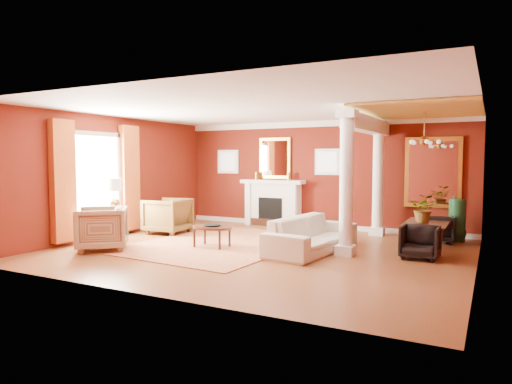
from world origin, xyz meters
The scene contains 27 objects.
ground centered at (0.00, 0.00, 0.00)m, with size 8.00×8.00×0.00m, color brown.
room_shell centered at (0.00, 0.00, 2.02)m, with size 8.04×7.04×2.92m.
fireplace centered at (-1.30, 3.32, 0.65)m, with size 1.85×0.42×1.29m.
overmantel_mirror centered at (-1.30, 3.45, 1.90)m, with size 0.95×0.07×1.15m.
flank_window_left centered at (-2.85, 3.46, 1.80)m, with size 0.70×0.07×0.70m.
flank_window_right centered at (0.25, 3.46, 1.80)m, with size 0.70×0.07×0.70m.
left_window centered at (-3.89, -0.60, 1.42)m, with size 0.21×2.55×2.60m.
column_front centered at (1.70, 0.30, 1.43)m, with size 0.36×0.36×2.80m.
column_back centered at (1.70, 3.00, 1.43)m, with size 0.36×0.36×2.80m.
header_beam centered at (1.70, 1.90, 2.62)m, with size 0.30×3.20×0.32m, color white.
amber_ceiling centered at (2.85, 1.75, 2.87)m, with size 2.30×3.40×0.04m, color gold.
dining_mirror centered at (2.90, 3.45, 1.55)m, with size 1.30×0.07×1.70m.
chandelier centered at (2.90, 1.80, 2.25)m, with size 0.60×0.62×0.75m.
crown_trim centered at (0.00, 3.46, 2.82)m, with size 8.00×0.08×0.16m, color white.
base_trim centered at (0.00, 3.46, 0.06)m, with size 8.00×0.08×0.12m, color white.
rug centered at (-1.07, 0.23, 0.01)m, with size 3.24×4.32×0.02m, color maroon.
sofa centered at (1.01, 0.30, 0.47)m, with size 2.43×0.71×0.95m, color beige.
armchair_leopard centered at (-3.05, 0.83, 0.49)m, with size 0.96×0.90×0.98m, color black.
armchair_stripe centered at (-2.89, -1.50, 0.49)m, with size 0.96×0.89×0.98m, color tan.
coffee_table centered at (-1.04, -0.22, 0.41)m, with size 0.90×0.90×0.46m.
coffee_book centered at (-1.05, -0.21, 0.56)m, with size 0.16×0.02×0.22m, color black.
side_table centered at (-3.50, -0.54, 0.96)m, with size 0.58×0.58×1.44m.
dining_table centered at (3.01, 1.82, 0.43)m, with size 1.55×0.54×0.86m, color black.
dining_chair_near centered at (3.02, 0.64, 0.34)m, with size 0.67×0.63×0.69m, color black.
dining_chair_far centered at (3.12, 2.63, 0.34)m, with size 0.66×0.62×0.68m, color black.
green_urn centered at (3.50, 2.99, 0.38)m, with size 0.41×0.41×0.98m.
potted_plant centered at (2.94, 1.75, 1.10)m, with size 0.54×0.60×0.47m, color #26591E.
Camera 1 is at (4.20, -8.24, 1.84)m, focal length 32.00 mm.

